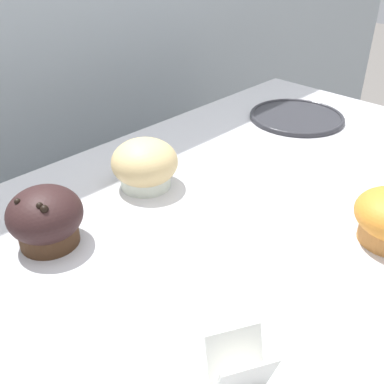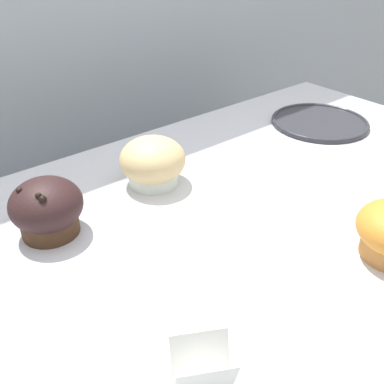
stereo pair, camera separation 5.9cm
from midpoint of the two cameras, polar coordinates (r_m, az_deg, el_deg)
The scene contains 5 objects.
wall_back at distance 1.09m, azimuth -13.53°, elevation 10.95°, with size 3.20×0.10×1.80m, color #A8B2B7.
muffin_front_center at distance 0.68m, azimuth -2.55°, elevation 3.68°, with size 0.10×0.10×0.07m.
muffin_back_right at distance 0.59m, azimuth -15.27°, elevation -2.12°, with size 0.09×0.09×0.08m.
serving_plate at distance 0.94m, azimuth 17.67°, elevation 8.44°, with size 0.19×0.19×0.01m.
price_card at distance 0.40m, azimuth 5.92°, elevation -22.07°, with size 0.06×0.06×0.06m.
Camera 2 is at (-0.41, -0.35, 1.27)m, focal length 42.00 mm.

